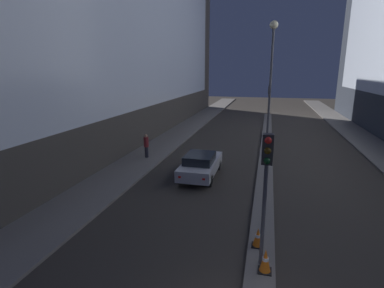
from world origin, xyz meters
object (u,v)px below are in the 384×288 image
Objects in this scene: traffic_light_near at (266,171)px; street_lamp at (271,65)px; traffic_cone_near at (265,261)px; pedestrian_on_left_sidewalk at (146,145)px; traffic_cone_far at (258,237)px; car_left_lane at (201,164)px; traffic_light_mid at (269,96)px.

street_lamp is at bearing 90.00° from traffic_light_near.
pedestrian_on_left_sidewalk is (-8.32, 10.66, 0.50)m from traffic_cone_near.
pedestrian_on_left_sidewalk is (-8.19, 10.33, -2.24)m from traffic_light_near.
car_left_lane is (-3.56, 6.75, 0.26)m from traffic_cone_far.
traffic_cone_near is at bearing -89.42° from street_lamp.
street_lamp reaches higher than traffic_light_near.
traffic_cone_near is at bearing -64.66° from car_left_lane.
car_left_lane is (-3.83, 8.09, 0.23)m from traffic_cone_near.
car_left_lane is 5.18m from pedestrian_on_left_sidewalk.
pedestrian_on_left_sidewalk is (-8.19, -16.77, -2.24)m from traffic_light_mid.
traffic_light_mid is at bearing 63.99° from pedestrian_on_left_sidewalk.
traffic_light_mid reaches higher than pedestrian_on_left_sidewalk.
traffic_cone_near is (0.14, -13.40, -5.95)m from street_lamp.
traffic_cone_near is 1.36m from traffic_cone_far.
traffic_light_near is 2.95m from traffic_cone_far.
traffic_light_mid reaches higher than car_left_lane.
traffic_cone_near is 0.17× the size of car_left_lane.
traffic_light_near is 2.51× the size of pedestrian_on_left_sidewalk.
traffic_light_mid reaches higher than traffic_cone_near.
traffic_light_near is 5.65× the size of traffic_cone_near.
car_left_lane is 2.68× the size of pedestrian_on_left_sidewalk.
street_lamp reaches higher than pedestrian_on_left_sidewalk.
traffic_light_mid is 19.85m from car_left_lane.
street_lamp is 2.03× the size of car_left_lane.
traffic_cone_far is (-0.14, 1.01, -2.77)m from traffic_light_near.
street_lamp is at bearing 18.49° from pedestrian_on_left_sidewalk.
pedestrian_on_left_sidewalk is at bearing 130.81° from traffic_cone_far.
traffic_light_mid reaches higher than traffic_cone_far.
car_left_lane reaches higher than traffic_cone_far.
traffic_light_near reaches higher than pedestrian_on_left_sidewalk.
traffic_light_near is 13.37m from pedestrian_on_left_sidewalk.
pedestrian_on_left_sidewalk is at bearing 150.22° from car_left_lane.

